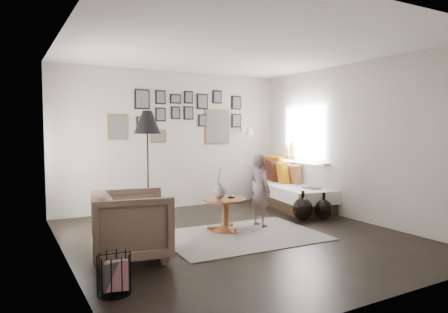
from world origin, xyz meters
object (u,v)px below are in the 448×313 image
pedestal_table (225,216)px  magazine_basket (114,274)px  daybed (289,191)px  demijohn_small (324,209)px  floor_lamp (147,127)px  demijohn_large (303,209)px  child (260,190)px  vase (220,189)px  armchair (132,225)px

pedestal_table → magazine_basket: size_ratio=1.70×
daybed → demijohn_small: 1.17m
pedestal_table → floor_lamp: bearing=129.9°
demijohn_large → demijohn_small: size_ratio=1.10×
floor_lamp → child: size_ratio=1.59×
vase → demijohn_large: 1.63m
pedestal_table → demijohn_small: 1.84m
pedestal_table → armchair: (-1.55, -0.55, 0.17)m
demijohn_large → demijohn_small: 0.37m
pedestal_table → demijohn_large: (1.49, 0.01, -0.04)m
daybed → magazine_basket: size_ratio=5.52×
magazine_basket → child: child is taller
floor_lamp → armchair: bearing=-115.0°
armchair → magazine_basket: (-0.42, -0.88, -0.22)m
daybed → demijohn_large: bearing=-107.9°
pedestal_table → child: size_ratio=0.56×
vase → armchair: size_ratio=0.51×
magazine_basket → demijohn_small: demijohn_small is taller
vase → floor_lamp: floor_lamp is taller
daybed → floor_lamp: size_ratio=1.14×
pedestal_table → magazine_basket: bearing=-144.1°
armchair → child: bearing=-65.9°
vase → demijohn_large: bearing=-0.4°
floor_lamp → demijohn_small: 3.20m
armchair → demijohn_large: 3.10m
pedestal_table → floor_lamp: size_ratio=0.35×
pedestal_table → armchair: bearing=-160.6°
vase → demijohn_small: (1.92, -0.13, -0.46)m
vase → magazine_basket: vase is taller
armchair → vase: bearing=-59.1°
demijohn_large → demijohn_small: bearing=-18.9°
vase → demijohn_small: 1.98m
daybed → armchair: daybed is taller
daybed → armchair: bearing=-146.4°
vase → demijohn_large: size_ratio=0.91×
floor_lamp → magazine_basket: 3.01m
demijohn_small → floor_lamp: bearing=157.5°
daybed → vase: bearing=-144.5°
pedestal_table → floor_lamp: floor_lamp is taller
pedestal_table → vase: vase is taller
vase → magazine_basket: bearing=-142.6°
pedestal_table → demijohn_small: pedestal_table is taller
armchair → child: 2.26m
vase → demijohn_large: vase is taller
daybed → floor_lamp: (-2.86, -0.04, 1.25)m
vase → floor_lamp: size_ratio=0.25×
daybed → demijohn_small: bearing=-89.6°
armchair → demijohn_large: armchair is taller
demijohn_small → magazine_basket: bearing=-160.9°
pedestal_table → magazine_basket: 2.44m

